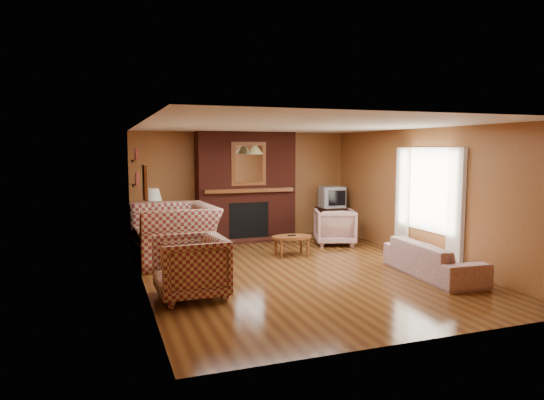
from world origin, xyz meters
name	(u,v)px	position (x,y,z in m)	size (l,w,h in m)	color
floor	(297,270)	(0.00, 0.00, 0.00)	(6.50, 6.50, 0.00)	#43230E
ceiling	(297,126)	(0.00, 0.00, 2.40)	(6.50, 6.50, 0.00)	white
wall_back	(243,185)	(0.00, 3.25, 1.20)	(6.50, 6.50, 0.00)	#975C2E
wall_front	(418,230)	(0.00, -3.25, 1.20)	(6.50, 6.50, 0.00)	#975C2E
wall_left	(142,205)	(-2.50, 0.00, 1.20)	(6.50, 6.50, 0.00)	#975C2E
wall_right	(423,194)	(2.50, 0.00, 1.20)	(6.50, 6.50, 0.00)	#975C2E
fireplace	(246,187)	(0.00, 2.98, 1.18)	(2.20, 0.82, 2.40)	#48170F
window_right	(428,199)	(2.45, -0.20, 1.13)	(0.10, 1.85, 2.00)	beige
bookshelf	(136,168)	(-2.44, 1.90, 1.67)	(0.09, 0.55, 0.71)	brown
botanical_print	(145,183)	(-2.47, -0.30, 1.55)	(0.05, 0.40, 0.50)	brown
pendant_light	(255,150)	(0.00, 2.30, 2.00)	(0.36, 0.36, 0.48)	black
plaid_loveseat	(174,233)	(-1.85, 1.28, 0.51)	(1.58, 1.38, 1.03)	maroon
plaid_armchair	(190,267)	(-1.95, -0.94, 0.43)	(0.91, 0.94, 0.85)	maroon
floral_sofa	(433,259)	(1.90, -1.10, 0.27)	(1.88, 0.74, 0.55)	#B9B090
floral_armchair	(335,227)	(1.59, 1.75, 0.38)	(0.81, 0.83, 0.75)	#B9B090
coffee_table	(292,239)	(0.31, 1.00, 0.33)	(0.79, 0.49, 0.41)	brown
side_table	(153,235)	(-2.10, 2.45, 0.30)	(0.45, 0.45, 0.60)	brown
table_lamp	(152,203)	(-2.10, 2.45, 0.95)	(0.39, 0.39, 0.64)	white
tv_stand	(332,221)	(2.05, 2.80, 0.33)	(0.60, 0.55, 0.66)	black
crt_tv	(332,197)	(2.05, 2.79, 0.90)	(0.59, 0.59, 0.49)	#9EA1A6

